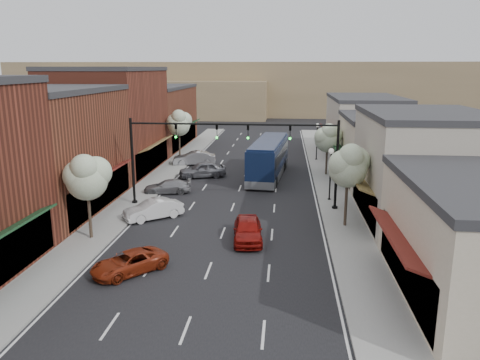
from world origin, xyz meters
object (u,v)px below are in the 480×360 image
(lamp_post_near, at_px, (331,166))
(red_hatchback, at_px, (248,230))
(coach_bus, at_px, (269,158))
(parked_car_c, at_px, (167,187))
(parked_car_b, at_px, (153,209))
(tree_right_far, at_px, (328,137))
(signal_mast_right, at_px, (306,151))
(tree_left_far, at_px, (179,122))
(signal_mast_left, at_px, (161,149))
(tree_right_near, at_px, (349,165))
(tree_left_near, at_px, (87,176))
(parked_car_a, at_px, (129,263))
(parked_car_d, at_px, (202,170))
(parked_car_e, at_px, (194,158))
(lamp_post_far, at_px, (317,136))

(lamp_post_near, height_order, red_hatchback, lamp_post_near)
(coach_bus, xyz_separation_m, parked_car_c, (-8.64, -7.27, -1.36))
(red_hatchback, height_order, parked_car_b, red_hatchback)
(parked_car_c, bearing_deg, tree_right_far, 108.75)
(parked_car_c, bearing_deg, signal_mast_right, 61.87)
(lamp_post_near, distance_m, parked_car_c, 14.25)
(tree_left_far, bearing_deg, lamp_post_near, -43.89)
(signal_mast_left, distance_m, red_hatchback, 11.09)
(tree_right_near, distance_m, parked_car_b, 14.32)
(signal_mast_left, relative_size, tree_right_near, 1.38)
(red_hatchback, bearing_deg, tree_right_near, 20.84)
(tree_left_near, distance_m, parked_car_c, 12.44)
(parked_car_a, distance_m, parked_car_d, 22.62)
(coach_bus, bearing_deg, parked_car_c, -134.27)
(signal_mast_left, distance_m, tree_right_near, 14.55)
(signal_mast_right, distance_m, red_hatchback, 9.10)
(parked_car_d, relative_size, parked_car_e, 0.98)
(tree_left_far, distance_m, red_hatchback, 27.43)
(signal_mast_left, distance_m, lamp_post_near, 13.75)
(tree_right_far, height_order, lamp_post_near, tree_right_far)
(signal_mast_left, xyz_separation_m, parked_car_d, (1.42, 9.95, -3.82))
(signal_mast_right, xyz_separation_m, tree_left_near, (-13.87, -8.05, -0.40))
(parked_car_b, height_order, parked_car_e, parked_car_e)
(red_hatchback, relative_size, parked_car_b, 1.04)
(parked_car_d, bearing_deg, signal_mast_left, -27.35)
(tree_right_near, xyz_separation_m, tree_left_near, (-16.60, -4.00, -0.23))
(tree_left_near, distance_m, parked_car_d, 18.77)
(parked_car_a, bearing_deg, parked_car_c, 139.05)
(red_hatchback, bearing_deg, tree_right_far, 65.73)
(lamp_post_far, xyz_separation_m, parked_car_c, (-14.00, -16.34, -2.41))
(signal_mast_left, distance_m, parked_car_b, 5.23)
(parked_car_a, bearing_deg, tree_right_near, 76.55)
(tree_right_near, height_order, tree_left_far, tree_left_far)
(signal_mast_right, distance_m, tree_left_far, 22.68)
(lamp_post_near, distance_m, red_hatchback, 11.71)
(tree_right_far, xyz_separation_m, lamp_post_near, (-0.55, -9.44, -0.99))
(tree_right_far, relative_size, lamp_post_near, 1.22)
(parked_car_a, height_order, parked_car_b, parked_car_b)
(signal_mast_left, relative_size, parked_car_a, 1.96)
(lamp_post_far, xyz_separation_m, coach_bus, (-5.36, -9.07, -1.05))
(parked_car_b, relative_size, parked_car_e, 0.90)
(tree_right_near, relative_size, red_hatchback, 1.33)
(parked_car_c, bearing_deg, coach_bus, 119.18)
(lamp_post_near, relative_size, parked_car_a, 1.06)
(tree_left_far, xyz_separation_m, red_hatchback, (10.04, -25.24, -3.84))
(tree_left_near, relative_size, red_hatchback, 1.27)
(tree_left_near, xyz_separation_m, parked_car_e, (2.05, 24.04, -3.43))
(tree_right_far, relative_size, tree_left_near, 0.95)
(coach_bus, distance_m, parked_car_c, 11.37)
(tree_left_near, relative_size, parked_car_e, 1.18)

